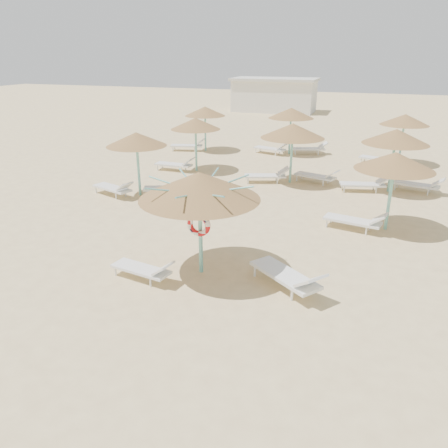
% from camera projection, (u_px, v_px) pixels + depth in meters
% --- Properties ---
extents(ground, '(120.00, 120.00, 0.00)m').
position_uv_depth(ground, '(203.00, 274.00, 12.00)').
color(ground, '#E1C389').
rests_on(ground, ground).
extents(main_palapa, '(3.17, 3.17, 2.84)m').
position_uv_depth(main_palapa, '(199.00, 186.00, 11.20)').
color(main_palapa, '#6DBEB5').
rests_on(main_palapa, ground).
extents(lounger_main_a, '(1.87, 0.85, 0.65)m').
position_uv_depth(lounger_main_a, '(144.00, 269.00, 11.57)').
color(lounger_main_a, white).
rests_on(lounger_main_a, ground).
extents(lounger_main_b, '(2.19, 1.90, 0.82)m').
position_uv_depth(lounger_main_b, '(289.00, 276.00, 11.06)').
color(lounger_main_b, white).
rests_on(lounger_main_b, ground).
extents(palapa_field, '(14.92, 13.30, 2.72)m').
position_uv_depth(palapa_field, '(291.00, 129.00, 20.49)').
color(palapa_field, '#6DBEB5').
rests_on(palapa_field, ground).
extents(service_hut, '(8.40, 4.40, 3.25)m').
position_uv_depth(service_hut, '(274.00, 95.00, 43.99)').
color(service_hut, silver).
rests_on(service_hut, ground).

